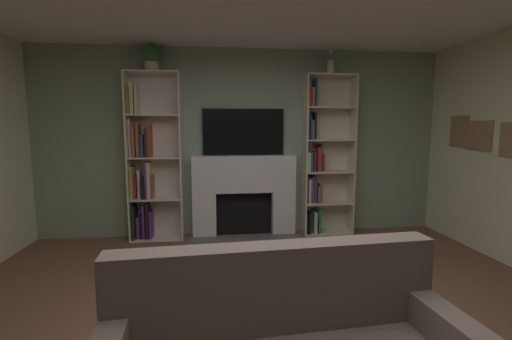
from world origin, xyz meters
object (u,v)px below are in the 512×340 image
Objects in this scene: fireplace at (244,193)px; vase_with_flowers at (331,66)px; bookshelf_right at (321,161)px; bookshelf_left at (149,164)px; coffee_table at (267,301)px; tv at (243,132)px; potted_plant at (151,57)px.

vase_with_flowers is at bearing -1.52° from fireplace.
bookshelf_right reaches higher than fireplace.
bookshelf_left is 2.98m from coffee_table.
tv is 3.40× the size of vase_with_flowers.
potted_plant reaches higher than fireplace.
bookshelf_right is at bearing 154.95° from vase_with_flowers.
bookshelf_left is at bearing 115.57° from coffee_table.
vase_with_flowers is (2.41, -0.00, -0.06)m from potted_plant.
vase_with_flowers is at bearing 63.97° from coffee_table.
bookshelf_right is 1.33m from vase_with_flowers.
bookshelf_right is 2.39× the size of coffee_table.
vase_with_flowers reaches higher than fireplace.
fireplace is 0.87m from tv.
coffee_table is at bearing -65.77° from potted_plant.
potted_plant is 0.36× the size of coffee_table.
bookshelf_left reaches higher than tv.
coffee_table is at bearing -91.05° from tv.
fireplace is 0.68× the size of bookshelf_right.
coffee_table is at bearing -116.03° from vase_with_flowers.
potted_plant is at bearing -25.18° from bookshelf_left.
vase_with_flowers is at bearing -1.03° from bookshelf_left.
bookshelf_left is at bearing -176.68° from tv.
fireplace is at bearing 178.48° from vase_with_flowers.
bookshelf_left is at bearing 179.42° from fireplace.
coffee_table is at bearing -91.09° from fireplace.
fireplace is at bearing -0.58° from bookshelf_left.
potted_plant reaches higher than bookshelf_left.
potted_plant is (-2.33, -0.04, 1.39)m from bookshelf_right.
potted_plant is at bearing -178.52° from fireplace.
bookshelf_left is 2.42m from bookshelf_right.
potted_plant reaches higher than coffee_table.
fireplace is 4.61× the size of vase_with_flowers.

